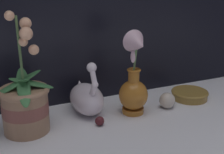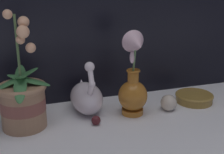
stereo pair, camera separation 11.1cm
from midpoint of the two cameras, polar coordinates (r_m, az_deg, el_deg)
ground_plane at (r=1.05m, az=6.41°, el=-8.72°), size 2.80×2.80×0.00m
orchid_potted_plant at (r=1.02m, az=-13.07°, el=-4.09°), size 0.20×0.21×0.38m
swan_figurine at (r=1.12m, az=-1.93°, el=-3.60°), size 0.11×0.20×0.20m
blue_vase at (r=1.08m, az=6.90°, el=-1.34°), size 0.10×0.11×0.30m
glass_sphere at (r=1.17m, az=13.00°, el=-4.66°), size 0.06×0.06×0.06m
amber_dish at (r=1.27m, az=17.24°, el=-3.58°), size 0.15×0.15×0.03m
glass_bauble at (r=1.04m, az=0.11°, el=-8.00°), size 0.03×0.03×0.03m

